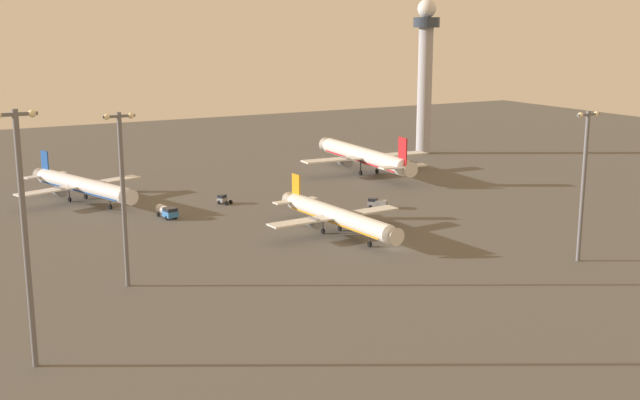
% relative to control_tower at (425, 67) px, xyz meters
% --- Properties ---
extents(ground_plane, '(416.00, 416.00, 0.00)m').
position_rel_control_tower_xyz_m(ground_plane, '(-68.09, -85.68, -26.60)').
color(ground_plane, '#56544F').
extents(control_tower, '(8.00, 8.00, 46.57)m').
position_rel_control_tower_xyz_m(control_tower, '(0.00, 0.00, 0.00)').
color(control_tower, '#A8A8B2').
rests_on(control_tower, ground).
extents(airplane_terminal_side, '(28.49, 36.56, 9.37)m').
position_rel_control_tower_xyz_m(airplane_terminal_side, '(-72.05, -71.89, -23.06)').
color(airplane_terminal_side, silver).
rests_on(airplane_terminal_side, ground).
extents(airplane_taxiway_distant, '(36.58, 47.02, 12.06)m').
position_rel_control_tower_xyz_m(airplane_taxiway_distant, '(-33.66, -20.03, -22.04)').
color(airplane_taxiway_distant, silver).
rests_on(airplane_taxiway_distant, ground).
extents(airplane_near_gate, '(29.70, 37.74, 9.97)m').
position_rel_control_tower_xyz_m(airplane_near_gate, '(-108.48, -19.43, -22.84)').
color(airplane_near_gate, white).
rests_on(airplane_near_gate, ground).
extents(maintenance_van, '(4.29, 4.33, 2.25)m').
position_rel_control_tower_xyz_m(maintenance_van, '(-53.36, -57.09, -25.42)').
color(maintenance_van, gray).
rests_on(maintenance_van, ground).
extents(pushback_tug, '(3.06, 3.56, 2.05)m').
position_rel_control_tower_xyz_m(pushback_tug, '(-81.31, -36.72, -25.54)').
color(pushback_tug, gray).
rests_on(pushback_tug, ground).
extents(fuel_truck, '(3.25, 6.56, 2.35)m').
position_rel_control_tower_xyz_m(fuel_truck, '(-96.33, -43.33, -25.24)').
color(fuel_truck, '#3372BF').
rests_on(fuel_truck, ground).
extents(apron_light_east, '(4.80, 0.90, 25.56)m').
position_rel_control_tower_xyz_m(apron_light_east, '(-44.66, -106.87, -11.98)').
color(apron_light_east, slate).
rests_on(apron_light_east, ground).
extents(apron_light_central, '(4.80, 0.90, 30.38)m').
position_rel_control_tower_xyz_m(apron_light_central, '(-133.21, -107.27, -9.52)').
color(apron_light_central, slate).
rests_on(apron_light_central, ground).
extents(apron_light_west, '(4.80, 0.90, 26.80)m').
position_rel_control_tower_xyz_m(apron_light_west, '(-115.59, -83.32, -11.35)').
color(apron_light_west, slate).
rests_on(apron_light_west, ground).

